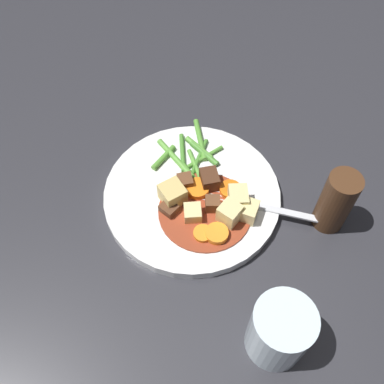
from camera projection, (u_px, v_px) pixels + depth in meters
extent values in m
plane|color=#2D2D33|center=(192.00, 198.00, 0.66)|extent=(3.00, 3.00, 0.00)
cylinder|color=white|center=(192.00, 195.00, 0.66)|extent=(0.26, 0.26, 0.02)
cylinder|color=#93381E|center=(205.00, 211.00, 0.63)|extent=(0.14, 0.14, 0.00)
cylinder|color=orange|center=(205.00, 233.00, 0.61)|extent=(0.03, 0.03, 0.01)
cylinder|color=orange|center=(197.00, 189.00, 0.65)|extent=(0.04, 0.04, 0.01)
cylinder|color=orange|center=(217.00, 234.00, 0.60)|extent=(0.04, 0.04, 0.01)
cylinder|color=orange|center=(230.00, 190.00, 0.65)|extent=(0.04, 0.04, 0.01)
cube|color=#EAD68C|center=(246.00, 210.00, 0.62)|extent=(0.04, 0.04, 0.03)
cube|color=#EAD68C|center=(238.00, 199.00, 0.62)|extent=(0.04, 0.03, 0.03)
cube|color=#EAD68C|center=(230.00, 214.00, 0.61)|extent=(0.04, 0.04, 0.03)
cube|color=#EAD68C|center=(193.00, 213.00, 0.62)|extent=(0.03, 0.03, 0.02)
cube|color=#DBBC6B|center=(173.00, 194.00, 0.63)|extent=(0.04, 0.04, 0.03)
cube|color=#4C2B19|center=(209.00, 180.00, 0.65)|extent=(0.03, 0.03, 0.03)
cube|color=brown|center=(213.00, 204.00, 0.62)|extent=(0.02, 0.02, 0.02)
cube|color=brown|center=(185.00, 182.00, 0.65)|extent=(0.02, 0.02, 0.02)
cube|color=#56331E|center=(169.00, 209.00, 0.62)|extent=(0.03, 0.03, 0.02)
cylinder|color=#599E38|center=(164.00, 157.00, 0.68)|extent=(0.04, 0.04, 0.01)
cylinder|color=#4C8E33|center=(198.00, 160.00, 0.68)|extent=(0.07, 0.05, 0.01)
cylinder|color=#599E38|center=(204.00, 158.00, 0.68)|extent=(0.04, 0.07, 0.01)
cylinder|color=#599E38|center=(194.00, 179.00, 0.66)|extent=(0.06, 0.03, 0.01)
cylinder|color=#66AD42|center=(197.00, 169.00, 0.67)|extent=(0.08, 0.02, 0.01)
cylinder|color=#66AD42|center=(174.00, 157.00, 0.68)|extent=(0.08, 0.04, 0.01)
cylinder|color=#4C8E33|center=(181.00, 153.00, 0.69)|extent=(0.07, 0.02, 0.01)
cylinder|color=#66AD42|center=(199.00, 148.00, 0.69)|extent=(0.05, 0.04, 0.01)
cylinder|color=#4C8E33|center=(204.00, 154.00, 0.69)|extent=(0.05, 0.04, 0.01)
cylinder|color=#599E38|center=(200.00, 140.00, 0.70)|extent=(0.08, 0.01, 0.01)
cube|color=silver|center=(280.00, 211.00, 0.63)|extent=(0.06, 0.11, 0.00)
cube|color=silver|center=(234.00, 201.00, 0.64)|extent=(0.03, 0.03, 0.00)
cylinder|color=silver|center=(216.00, 192.00, 0.65)|extent=(0.02, 0.04, 0.00)
cylinder|color=silver|center=(215.00, 195.00, 0.64)|extent=(0.02, 0.04, 0.00)
cylinder|color=silver|center=(214.00, 199.00, 0.64)|extent=(0.02, 0.04, 0.00)
cylinder|color=silver|center=(213.00, 202.00, 0.64)|extent=(0.02, 0.04, 0.00)
cylinder|color=silver|center=(279.00, 331.00, 0.50)|extent=(0.07, 0.07, 0.09)
cylinder|color=#4C2D19|center=(336.00, 202.00, 0.60)|extent=(0.05, 0.05, 0.10)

